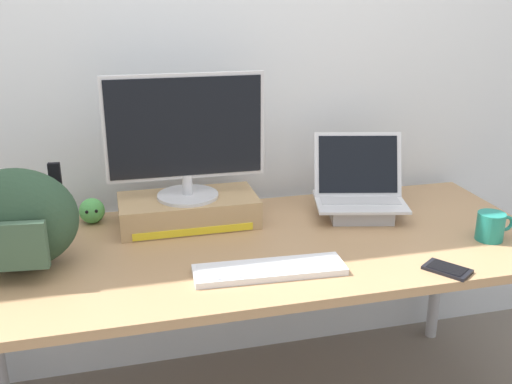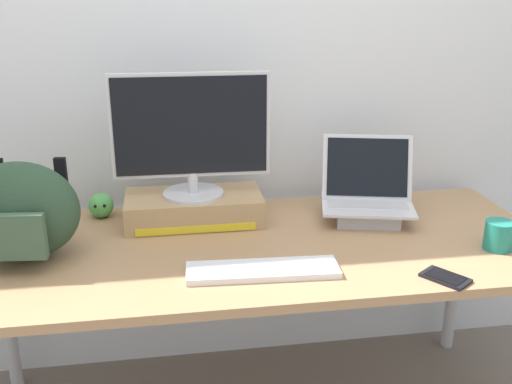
{
  "view_description": "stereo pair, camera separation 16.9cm",
  "coord_description": "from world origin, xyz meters",
  "px_view_note": "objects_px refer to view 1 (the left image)",
  "views": [
    {
      "loc": [
        -0.44,
        -1.74,
        1.54
      ],
      "look_at": [
        0.0,
        0.0,
        0.91
      ],
      "focal_mm": 41.62,
      "sensor_mm": 36.0,
      "label": 1
    },
    {
      "loc": [
        -0.28,
        -1.78,
        1.54
      ],
      "look_at": [
        0.0,
        0.0,
        0.91
      ],
      "focal_mm": 41.62,
      "sensor_mm": 36.0,
      "label": 2
    }
  ],
  "objects_px": {
    "cell_phone": "(447,269)",
    "plush_toy": "(92,211)",
    "toner_box_yellow": "(188,210)",
    "messenger_backpack": "(16,220)",
    "coffee_mug": "(491,226)",
    "open_laptop": "(359,200)",
    "external_keyboard": "(269,269)",
    "desktop_monitor": "(185,136)"
  },
  "relations": [
    {
      "from": "external_keyboard",
      "to": "messenger_backpack",
      "type": "height_order",
      "value": "messenger_backpack"
    },
    {
      "from": "toner_box_yellow",
      "to": "open_laptop",
      "type": "height_order",
      "value": "open_laptop"
    },
    {
      "from": "messenger_backpack",
      "to": "plush_toy",
      "type": "relative_size",
      "value": 4.22
    },
    {
      "from": "messenger_backpack",
      "to": "coffee_mug",
      "type": "bearing_deg",
      "value": -0.46
    },
    {
      "from": "toner_box_yellow",
      "to": "cell_phone",
      "type": "height_order",
      "value": "toner_box_yellow"
    },
    {
      "from": "desktop_monitor",
      "to": "plush_toy",
      "type": "xyz_separation_m",
      "value": [
        -0.33,
        0.09,
        -0.28
      ]
    },
    {
      "from": "desktop_monitor",
      "to": "toner_box_yellow",
      "type": "bearing_deg",
      "value": 89.57
    },
    {
      "from": "toner_box_yellow",
      "to": "cell_phone",
      "type": "relative_size",
      "value": 3.15
    },
    {
      "from": "open_laptop",
      "to": "plush_toy",
      "type": "xyz_separation_m",
      "value": [
        -0.96,
        0.16,
        -0.01
      ]
    },
    {
      "from": "toner_box_yellow",
      "to": "desktop_monitor",
      "type": "distance_m",
      "value": 0.27
    },
    {
      "from": "desktop_monitor",
      "to": "external_keyboard",
      "type": "relative_size",
      "value": 1.19
    },
    {
      "from": "coffee_mug",
      "to": "desktop_monitor",
      "type": "bearing_deg",
      "value": 157.87
    },
    {
      "from": "external_keyboard",
      "to": "coffee_mug",
      "type": "relative_size",
      "value": 3.44
    },
    {
      "from": "desktop_monitor",
      "to": "open_laptop",
      "type": "xyz_separation_m",
      "value": [
        0.62,
        -0.07,
        -0.26
      ]
    },
    {
      "from": "toner_box_yellow",
      "to": "messenger_backpack",
      "type": "distance_m",
      "value": 0.59
    },
    {
      "from": "plush_toy",
      "to": "coffee_mug",
      "type": "bearing_deg",
      "value": -20.47
    },
    {
      "from": "desktop_monitor",
      "to": "plush_toy",
      "type": "height_order",
      "value": "desktop_monitor"
    },
    {
      "from": "open_laptop",
      "to": "external_keyboard",
      "type": "height_order",
      "value": "open_laptop"
    },
    {
      "from": "coffee_mug",
      "to": "cell_phone",
      "type": "distance_m",
      "value": 0.32
    },
    {
      "from": "messenger_backpack",
      "to": "coffee_mug",
      "type": "distance_m",
      "value": 1.51
    },
    {
      "from": "cell_phone",
      "to": "open_laptop",
      "type": "bearing_deg",
      "value": 62.81
    },
    {
      "from": "external_keyboard",
      "to": "messenger_backpack",
      "type": "distance_m",
      "value": 0.77
    },
    {
      "from": "cell_phone",
      "to": "plush_toy",
      "type": "height_order",
      "value": "plush_toy"
    },
    {
      "from": "messenger_backpack",
      "to": "plush_toy",
      "type": "xyz_separation_m",
      "value": [
        0.21,
        0.31,
        -0.11
      ]
    },
    {
      "from": "desktop_monitor",
      "to": "external_keyboard",
      "type": "xyz_separation_m",
      "value": [
        0.18,
        -0.44,
        -0.31
      ]
    },
    {
      "from": "toner_box_yellow",
      "to": "open_laptop",
      "type": "xyz_separation_m",
      "value": [
        0.62,
        -0.07,
        0.01
      ]
    },
    {
      "from": "toner_box_yellow",
      "to": "messenger_backpack",
      "type": "relative_size",
      "value": 1.27
    },
    {
      "from": "cell_phone",
      "to": "toner_box_yellow",
      "type": "bearing_deg",
      "value": 105.35
    },
    {
      "from": "external_keyboard",
      "to": "open_laptop",
      "type": "bearing_deg",
      "value": 42.75
    },
    {
      "from": "cell_phone",
      "to": "plush_toy",
      "type": "bearing_deg",
      "value": 111.87
    },
    {
      "from": "messenger_backpack",
      "to": "cell_phone",
      "type": "distance_m",
      "value": 1.29
    },
    {
      "from": "desktop_monitor",
      "to": "open_laptop",
      "type": "height_order",
      "value": "desktop_monitor"
    },
    {
      "from": "toner_box_yellow",
      "to": "coffee_mug",
      "type": "bearing_deg",
      "value": -22.19
    },
    {
      "from": "open_laptop",
      "to": "messenger_backpack",
      "type": "height_order",
      "value": "messenger_backpack"
    },
    {
      "from": "toner_box_yellow",
      "to": "messenger_backpack",
      "type": "xyz_separation_m",
      "value": [
        -0.54,
        -0.22,
        0.1
      ]
    },
    {
      "from": "toner_box_yellow",
      "to": "plush_toy",
      "type": "bearing_deg",
      "value": 164.69
    },
    {
      "from": "external_keyboard",
      "to": "coffee_mug",
      "type": "distance_m",
      "value": 0.79
    },
    {
      "from": "toner_box_yellow",
      "to": "desktop_monitor",
      "type": "bearing_deg",
      "value": -91.57
    },
    {
      "from": "open_laptop",
      "to": "plush_toy",
      "type": "relative_size",
      "value": 4.12
    },
    {
      "from": "open_laptop",
      "to": "coffee_mug",
      "type": "distance_m",
      "value": 0.46
    },
    {
      "from": "desktop_monitor",
      "to": "messenger_backpack",
      "type": "relative_size",
      "value": 1.43
    },
    {
      "from": "coffee_mug",
      "to": "plush_toy",
      "type": "relative_size",
      "value": 1.47
    }
  ]
}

